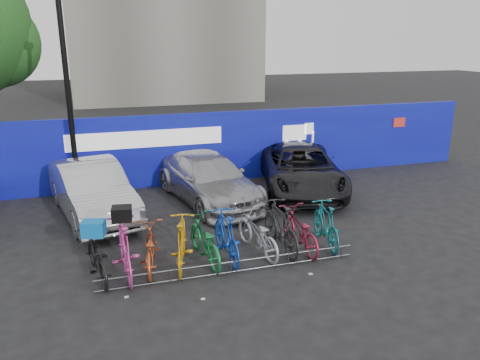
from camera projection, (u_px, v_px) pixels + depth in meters
name	position (u px, v px, depth m)	size (l,w,h in m)	color
ground	(224.00, 261.00, 10.46)	(100.00, 100.00, 0.00)	black
hoarding	(177.00, 150.00, 15.59)	(22.00, 0.18, 2.40)	#0D0B9A
lamppost	(68.00, 92.00, 13.54)	(0.25, 0.50, 6.11)	black
bike_rack	(232.00, 267.00, 9.87)	(5.60, 0.03, 0.30)	#595B60
car_1	(92.00, 190.00, 12.91)	(1.61, 4.60, 1.52)	#A9AAAE
car_2	(208.00, 178.00, 14.17)	(1.96, 4.81, 1.40)	#A09FA4
car_3	(301.00, 169.00, 15.13)	(2.38, 5.15, 1.43)	black
bike_0	(96.00, 257.00, 9.64)	(0.63, 1.80, 0.94)	black
bike_1	(125.00, 248.00, 9.73)	(0.58, 2.04, 1.22)	#CD4093
bike_2	(149.00, 248.00, 10.06)	(0.62, 1.77, 0.93)	#B84720
bike_3	(182.00, 243.00, 10.08)	(0.53, 1.87, 1.12)	#CA8D10
bike_4	(204.00, 240.00, 10.36)	(0.66, 1.89, 0.99)	#147436
bike_5	(226.00, 236.00, 10.44)	(0.53, 1.86, 1.12)	#113FB0
bike_6	(257.00, 234.00, 10.74)	(0.64, 1.84, 0.97)	#9EA2A6
bike_7	(281.00, 227.00, 10.86)	(0.56, 1.97, 1.18)	black
bike_8	(299.00, 230.00, 10.94)	(0.64, 1.84, 0.96)	maroon
bike_9	(326.00, 224.00, 11.16)	(0.50, 1.77, 1.06)	#116A6F
cargo_crate	(94.00, 228.00, 9.45)	(0.44, 0.34, 0.32)	#0C62B1
cargo_topcase	(122.00, 214.00, 9.50)	(0.40, 0.35, 0.29)	black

